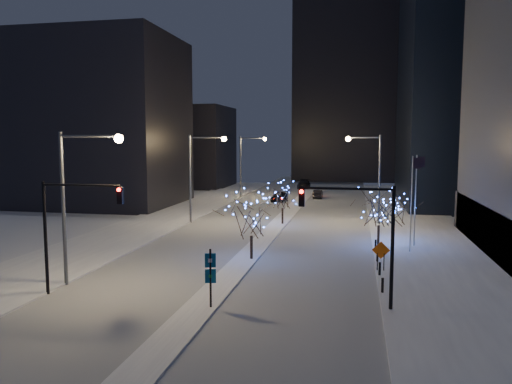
% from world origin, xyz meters
% --- Properties ---
extents(ground, '(160.00, 160.00, 0.00)m').
position_xyz_m(ground, '(0.00, 0.00, 0.00)').
color(ground, silver).
rests_on(ground, ground).
extents(road, '(20.00, 130.00, 0.02)m').
position_xyz_m(road, '(0.00, 35.00, 0.01)').
color(road, '#9FA4AD').
rests_on(road, ground).
extents(median, '(2.00, 80.00, 0.15)m').
position_xyz_m(median, '(0.00, 30.00, 0.07)').
color(median, white).
rests_on(median, ground).
extents(east_sidewalk, '(10.00, 90.00, 0.15)m').
position_xyz_m(east_sidewalk, '(15.00, 20.00, 0.07)').
color(east_sidewalk, white).
rests_on(east_sidewalk, ground).
extents(west_sidewalk, '(8.00, 90.00, 0.15)m').
position_xyz_m(west_sidewalk, '(-14.00, 20.00, 0.07)').
color(west_sidewalk, white).
rests_on(west_sidewalk, ground).
extents(filler_west_near, '(22.00, 18.00, 24.00)m').
position_xyz_m(filler_west_near, '(-28.00, 40.00, 12.00)').
color(filler_west_near, black).
rests_on(filler_west_near, ground).
extents(filler_west_far, '(18.00, 16.00, 16.00)m').
position_xyz_m(filler_west_far, '(-26.00, 70.00, 8.00)').
color(filler_west_far, black).
rests_on(filler_west_far, ground).
extents(horizon_block, '(24.00, 14.00, 42.00)m').
position_xyz_m(horizon_block, '(6.00, 92.00, 21.00)').
color(horizon_block, black).
rests_on(horizon_block, ground).
extents(street_lamp_w_near, '(4.40, 0.56, 10.00)m').
position_xyz_m(street_lamp_w_near, '(-8.94, 2.00, 6.50)').
color(street_lamp_w_near, '#595E66').
rests_on(street_lamp_w_near, ground).
extents(street_lamp_w_mid, '(4.40, 0.56, 10.00)m').
position_xyz_m(street_lamp_w_mid, '(-8.94, 27.00, 6.50)').
color(street_lamp_w_mid, '#595E66').
rests_on(street_lamp_w_mid, ground).
extents(street_lamp_w_far, '(4.40, 0.56, 10.00)m').
position_xyz_m(street_lamp_w_far, '(-8.94, 52.00, 6.50)').
color(street_lamp_w_far, '#595E66').
rests_on(street_lamp_w_far, ground).
extents(street_lamp_east, '(3.90, 0.56, 10.00)m').
position_xyz_m(street_lamp_east, '(10.08, 30.00, 6.45)').
color(street_lamp_east, '#595E66').
rests_on(street_lamp_east, ground).
extents(traffic_signal_west, '(5.26, 0.43, 7.00)m').
position_xyz_m(traffic_signal_west, '(-8.44, -0.00, 4.76)').
color(traffic_signal_west, black).
rests_on(traffic_signal_west, ground).
extents(traffic_signal_east, '(5.26, 0.43, 7.00)m').
position_xyz_m(traffic_signal_east, '(8.94, 1.00, 4.76)').
color(traffic_signal_east, black).
rests_on(traffic_signal_east, ground).
extents(flagpoles, '(1.35, 2.60, 8.00)m').
position_xyz_m(flagpoles, '(13.37, 17.25, 4.80)').
color(flagpoles, silver).
rests_on(flagpoles, east_sidewalk).
extents(bollards, '(0.16, 12.16, 0.90)m').
position_xyz_m(bollards, '(10.20, 10.00, 0.60)').
color(bollards, black).
rests_on(bollards, east_sidewalk).
extents(car_near, '(2.44, 4.85, 1.58)m').
position_xyz_m(car_near, '(-3.00, 48.29, 0.79)').
color(car_near, black).
rests_on(car_near, ground).
extents(car_mid, '(1.42, 4.04, 1.33)m').
position_xyz_m(car_mid, '(2.40, 54.14, 0.67)').
color(car_mid, black).
rests_on(car_mid, ground).
extents(car_far, '(2.48, 5.75, 1.65)m').
position_xyz_m(car_far, '(-1.50, 69.68, 0.82)').
color(car_far, black).
rests_on(car_far, ground).
extents(holiday_tree_median_near, '(5.55, 5.55, 5.32)m').
position_xyz_m(holiday_tree_median_near, '(0.50, 10.94, 3.56)').
color(holiday_tree_median_near, black).
rests_on(holiday_tree_median_near, median).
extents(holiday_tree_median_far, '(4.11, 4.11, 4.79)m').
position_xyz_m(holiday_tree_median_far, '(0.50, 27.67, 3.28)').
color(holiday_tree_median_far, black).
rests_on(holiday_tree_median_far, median).
extents(holiday_tree_plaza_near, '(4.26, 4.26, 4.98)m').
position_xyz_m(holiday_tree_plaza_near, '(10.50, 17.96, 3.39)').
color(holiday_tree_plaza_near, black).
rests_on(holiday_tree_plaza_near, east_sidewalk).
extents(holiday_tree_plaza_far, '(5.13, 5.13, 4.82)m').
position_xyz_m(holiday_tree_plaza_far, '(11.88, 20.93, 3.13)').
color(holiday_tree_plaza_far, black).
rests_on(holiday_tree_plaza_far, east_sidewalk).
extents(wayfinding_sign, '(0.61, 0.22, 3.46)m').
position_xyz_m(wayfinding_sign, '(0.63, -0.67, 2.12)').
color(wayfinding_sign, black).
rests_on(wayfinding_sign, ground).
extents(construction_sign, '(1.28, 0.07, 2.12)m').
position_xyz_m(construction_sign, '(10.32, 9.31, 1.42)').
color(construction_sign, black).
rests_on(construction_sign, east_sidewalk).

